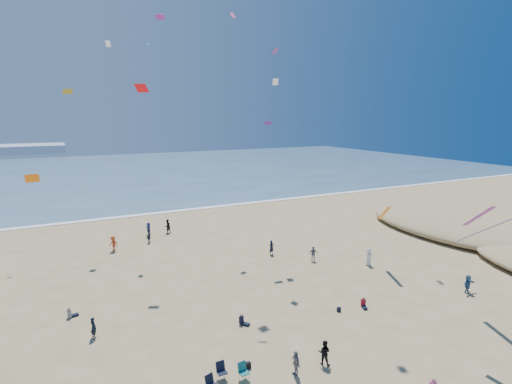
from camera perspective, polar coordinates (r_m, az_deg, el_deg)
name	(u,v)px	position (r m, az deg, el deg)	size (l,w,h in m)	color
ocean	(97,173)	(111.08, -21.83, 2.49)	(220.00, 100.00, 0.06)	#476B84
surf_line	(131,216)	(62.20, -17.40, -3.28)	(220.00, 1.20, 0.08)	white
standing_flyers	(229,268)	(37.70, -3.84, -10.74)	(29.80, 39.53, 1.84)	black
seated_group	(276,344)	(27.16, 2.87, -20.88)	(21.46, 20.62, 0.84)	silver
chair_cluster	(226,376)	(24.42, -4.27, -24.72)	(2.71, 1.48, 1.00)	black
black_backpack	(248,365)	(25.70, -1.13, -23.51)	(0.30, 0.22, 0.38)	black
navy_bag	(339,309)	(32.34, 11.75, -16.08)	(0.28, 0.18, 0.34)	black
kites_aloft	(311,119)	(33.70, 7.90, 10.34)	(47.13, 44.55, 30.74)	white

